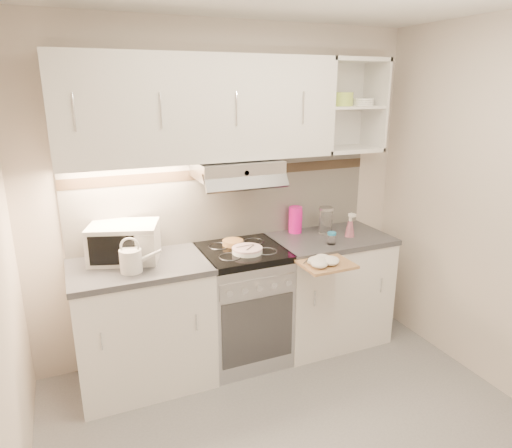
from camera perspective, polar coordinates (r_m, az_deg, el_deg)
name	(u,v)px	position (r m, az deg, el deg)	size (l,w,h in m)	color
room_shell	(291,166)	(2.52, 4.36, 7.25)	(3.04, 2.84, 2.52)	beige
base_cabinet_left	(144,326)	(3.37, -13.88, -12.29)	(0.90, 0.60, 0.86)	white
worktop_left	(139,267)	(3.18, -14.45, -5.18)	(0.92, 0.62, 0.04)	#47474C
base_cabinet_right	(327,290)	(3.85, 8.88, -8.17)	(0.90, 0.60, 0.86)	white
worktop_right	(330,239)	(3.68, 9.19, -1.81)	(0.92, 0.62, 0.04)	#47474C
electric_range	(243,304)	(3.53, -1.67, -9.99)	(0.60, 0.60, 0.90)	#B7B7BC
microwave	(124,242)	(3.23, -16.12, -2.18)	(0.53, 0.45, 0.25)	silver
watering_can	(132,260)	(3.02, -15.22, -4.31)	(0.27, 0.14, 0.23)	white
plate_stack	(247,250)	(3.27, -1.10, -3.27)	(0.22, 0.22, 0.05)	white
bread_loaf	(233,243)	(3.43, -2.90, -2.34)	(0.16, 0.16, 0.04)	#965D37
pink_pitcher	(295,220)	(3.71, 4.95, 0.55)	(0.12, 0.11, 0.22)	#F0119A
glass_jar	(326,221)	(3.70, 8.71, 0.43)	(0.12, 0.12, 0.22)	white
spice_jar	(332,238)	(3.48, 9.43, -1.76)	(0.07, 0.07, 0.10)	silver
spray_bottle	(350,227)	(3.68, 11.67, -0.33)	(0.08, 0.08, 0.20)	pink
cutting_board	(325,263)	(3.20, 8.64, -4.89)	(0.35, 0.32, 0.02)	#A88953
dish_towel	(322,259)	(3.16, 8.25, -4.34)	(0.24, 0.20, 0.06)	white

